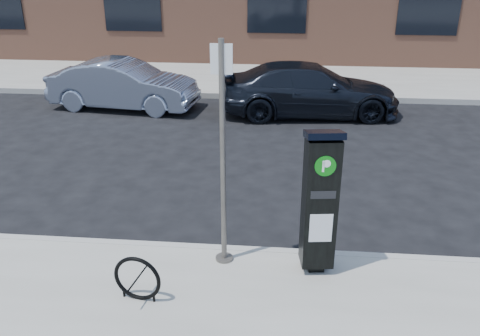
# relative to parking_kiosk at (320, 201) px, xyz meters

# --- Properties ---
(ground) EXTENTS (120.00, 120.00, 0.00)m
(ground) POSITION_rel_parking_kiosk_xyz_m (-0.88, 0.40, -1.12)
(ground) COLOR black
(ground) RESTS_ON ground
(sidewalk_far) EXTENTS (60.00, 12.00, 0.15)m
(sidewalk_far) POSITION_rel_parking_kiosk_xyz_m (-0.88, 14.40, -1.04)
(sidewalk_far) COLOR gray
(sidewalk_far) RESTS_ON ground
(curb_near) EXTENTS (60.00, 0.12, 0.16)m
(curb_near) POSITION_rel_parking_kiosk_xyz_m (-0.88, 0.38, -1.04)
(curb_near) COLOR #9E9B93
(curb_near) RESTS_ON ground
(curb_far) EXTENTS (60.00, 0.12, 0.16)m
(curb_far) POSITION_rel_parking_kiosk_xyz_m (-0.88, 8.42, -1.04)
(curb_far) COLOR #9E9B93
(curb_far) RESTS_ON ground
(parking_kiosk) EXTENTS (0.48, 0.43, 1.89)m
(parking_kiosk) POSITION_rel_parking_kiosk_xyz_m (0.00, 0.00, 0.00)
(parking_kiosk) COLOR black
(parking_kiosk) RESTS_ON sidewalk_near
(sign_pole) EXTENTS (0.25, 0.23, 2.86)m
(sign_pole) POSITION_rel_parking_kiosk_xyz_m (-1.18, 0.10, 0.45)
(sign_pole) COLOR #58524E
(sign_pole) RESTS_ON sidewalk_near
(bike_rack) EXTENTS (0.58, 0.14, 0.58)m
(bike_rack) POSITION_rel_parking_kiosk_xyz_m (-2.07, -0.82, -0.69)
(bike_rack) COLOR black
(bike_rack) RESTS_ON sidewalk_near
(car_silver) EXTENTS (3.98, 1.78, 1.27)m
(car_silver) POSITION_rel_parking_kiosk_xyz_m (-4.72, 7.21, -0.49)
(car_silver) COLOR gray
(car_silver) RESTS_ON ground
(car_dark) EXTENTS (4.63, 2.22, 1.30)m
(car_dark) POSITION_rel_parking_kiosk_xyz_m (0.12, 7.11, -0.47)
(car_dark) COLOR black
(car_dark) RESTS_ON ground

